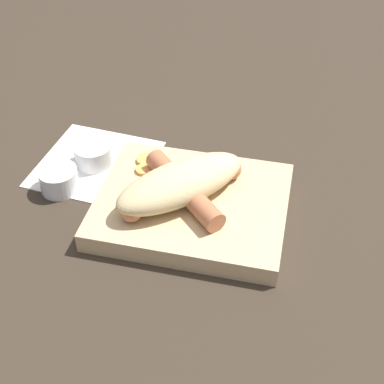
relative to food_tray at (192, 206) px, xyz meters
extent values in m
plane|color=#33281E|center=(0.00, 0.00, -0.01)|extent=(3.00, 3.00, 0.00)
cube|color=tan|center=(0.00, 0.00, 0.00)|extent=(0.24, 0.19, 0.03)
ellipsoid|color=#DBBC84|center=(-0.01, 0.00, 0.04)|extent=(0.17, 0.17, 0.04)
cylinder|color=#B26642|center=(-0.01, 0.00, 0.03)|extent=(0.12, 0.12, 0.03)
sphere|color=#B26642|center=(0.04, 0.05, 0.03)|extent=(0.03, 0.03, 0.03)
sphere|color=#B26642|center=(-0.06, -0.05, 0.03)|extent=(0.03, 0.03, 0.03)
cylinder|color=#F99E4C|center=(-0.07, 0.04, 0.02)|extent=(0.03, 0.03, 0.00)
cylinder|color=orange|center=(-0.05, 0.04, 0.02)|extent=(0.03, 0.03, 0.00)
cylinder|color=#F99E4C|center=(-0.08, 0.06, 0.02)|extent=(0.04, 0.04, 0.00)
cylinder|color=orange|center=(-0.07, 0.06, 0.01)|extent=(0.03, 0.03, 0.00)
cube|color=white|center=(-0.16, 0.07, -0.01)|extent=(0.17, 0.17, 0.00)
cylinder|color=silver|center=(-0.16, 0.07, 0.00)|extent=(0.05, 0.05, 0.03)
cylinder|color=#4C662D|center=(-0.16, 0.07, -0.01)|extent=(0.04, 0.04, 0.01)
cylinder|color=silver|center=(-0.18, 0.01, 0.00)|extent=(0.05, 0.05, 0.03)
cylinder|color=maroon|center=(-0.18, 0.01, -0.01)|extent=(0.04, 0.04, 0.01)
camera|label=1|loc=(0.11, -0.48, 0.47)|focal=50.00mm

